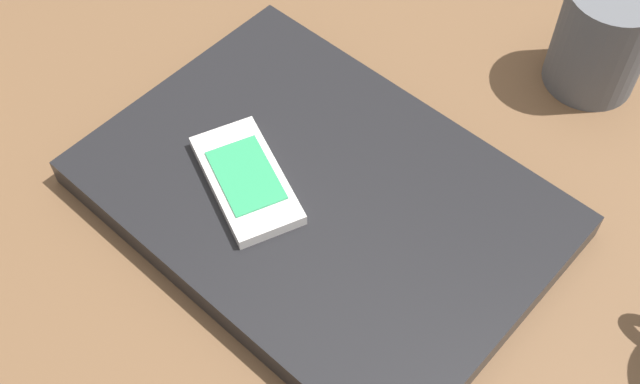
{
  "coord_description": "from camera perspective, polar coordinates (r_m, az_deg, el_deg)",
  "views": [
    {
      "loc": [
        -20.07,
        30.14,
        51.56
      ],
      "look_at": [
        3.0,
        5.93,
        5.0
      ],
      "focal_mm": 45.1,
      "sensor_mm": 36.0,
      "label": 1
    }
  ],
  "objects": [
    {
      "name": "laptop_closed",
      "position": [
        0.58,
        0.0,
        -0.48
      ],
      "size": [
        33.0,
        23.76,
        2.34
      ],
      "primitive_type": "cube",
      "rotation": [
        0.0,
        0.0,
        0.02
      ],
      "color": "black",
      "rests_on": "desk_surface"
    },
    {
      "name": "pen_cup",
      "position": [
        0.68,
        19.39,
        10.24
      ],
      "size": [
        7.4,
        7.4,
        9.04
      ],
      "primitive_type": "cylinder",
      "color": "#595B60",
      "rests_on": "desk_surface"
    },
    {
      "name": "cell_phone_on_laptop",
      "position": [
        0.57,
        -5.26,
        0.9
      ],
      "size": [
        11.09,
        8.26,
        1.08
      ],
      "color": "silver",
      "rests_on": "laptop_closed"
    },
    {
      "name": "desk_surface",
      "position": [
        0.62,
        5.81,
        -0.22
      ],
      "size": [
        120.0,
        80.0,
        3.0
      ],
      "primitive_type": "cube",
      "color": "brown",
      "rests_on": "ground"
    }
  ]
}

